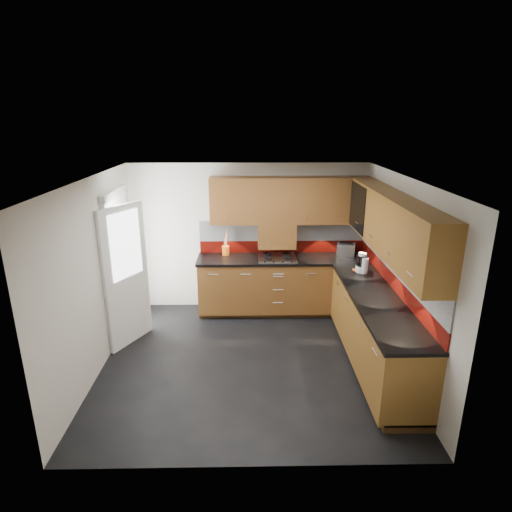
{
  "coord_description": "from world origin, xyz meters",
  "views": [
    {
      "loc": [
        -0.01,
        -4.95,
        3.08
      ],
      "look_at": [
        0.1,
        0.65,
        1.25
      ],
      "focal_mm": 30.0,
      "sensor_mm": 36.0,
      "label": 1
    }
  ],
  "objects_px": {
    "gas_hob": "(277,258)",
    "toaster": "(346,249)",
    "food_processor": "(362,263)",
    "utensil_pot": "(226,249)"
  },
  "relations": [
    {
      "from": "gas_hob",
      "to": "toaster",
      "type": "distance_m",
      "value": 1.13
    },
    {
      "from": "toaster",
      "to": "food_processor",
      "type": "xyz_separation_m",
      "value": [
        0.06,
        -0.78,
        0.03
      ]
    },
    {
      "from": "utensil_pot",
      "to": "toaster",
      "type": "bearing_deg",
      "value": -1.61
    },
    {
      "from": "toaster",
      "to": "food_processor",
      "type": "distance_m",
      "value": 0.79
    },
    {
      "from": "utensil_pot",
      "to": "food_processor",
      "type": "bearing_deg",
      "value": -22.73
    },
    {
      "from": "gas_hob",
      "to": "food_processor",
      "type": "bearing_deg",
      "value": -28.36
    },
    {
      "from": "gas_hob",
      "to": "food_processor",
      "type": "relative_size",
      "value": 2.09
    },
    {
      "from": "food_processor",
      "to": "utensil_pot",
      "type": "bearing_deg",
      "value": 157.27
    },
    {
      "from": "gas_hob",
      "to": "food_processor",
      "type": "distance_m",
      "value": 1.34
    },
    {
      "from": "utensil_pot",
      "to": "food_processor",
      "type": "xyz_separation_m",
      "value": [
        2.0,
        -0.84,
        0.03
      ]
    }
  ]
}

